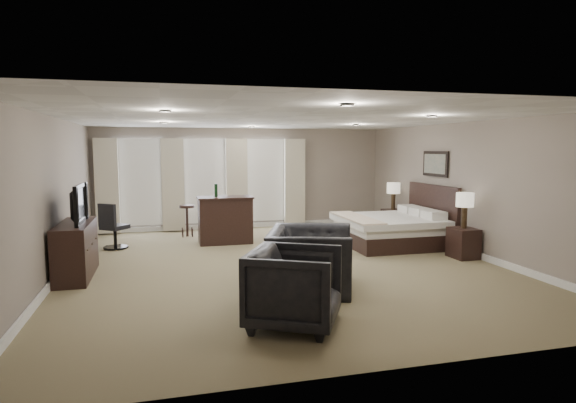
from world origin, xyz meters
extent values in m
cube|color=#776B4B|center=(0.00, 0.00, 0.00)|extent=(7.60, 8.60, 0.04)
cube|color=silver|center=(0.00, 0.00, 2.60)|extent=(7.60, 8.60, 0.04)
cube|color=gray|center=(0.00, 4.25, 1.30)|extent=(7.50, 0.04, 2.60)
cube|color=gray|center=(0.00, -4.25, 1.30)|extent=(7.50, 0.04, 2.60)
cube|color=gray|center=(-3.75, 0.00, 1.30)|extent=(0.04, 8.50, 2.60)
cube|color=gray|center=(3.75, 0.00, 1.30)|extent=(0.04, 8.50, 2.60)
cube|color=silver|center=(-2.60, 4.19, 1.25)|extent=(1.15, 0.04, 2.05)
cube|color=silver|center=(-1.00, 4.19, 1.25)|extent=(1.15, 0.04, 2.05)
cube|color=silver|center=(0.60, 4.19, 1.25)|extent=(1.15, 0.04, 2.05)
cube|color=#BAB29B|center=(-3.35, 4.07, 1.18)|extent=(0.55, 0.12, 2.30)
cube|color=#BAB29B|center=(-1.80, 4.07, 1.18)|extent=(0.55, 0.12, 2.30)
cube|color=#BAB29B|center=(-0.20, 4.07, 1.18)|extent=(0.55, 0.12, 2.30)
cube|color=#BAB29B|center=(1.35, 4.07, 1.18)|extent=(0.55, 0.12, 2.30)
cube|color=silver|center=(2.58, 1.11, 0.65)|extent=(2.04, 1.94, 1.30)
cube|color=black|center=(3.47, -0.34, 0.29)|extent=(0.43, 0.53, 0.58)
cube|color=black|center=(3.47, 2.56, 0.28)|extent=(0.43, 0.52, 0.57)
cube|color=beige|center=(3.47, -0.34, 0.91)|extent=(0.33, 0.33, 0.68)
cube|color=beige|center=(3.47, 2.56, 0.90)|extent=(0.33, 0.33, 0.67)
cube|color=slate|center=(3.70, 1.11, 1.75)|extent=(0.04, 0.96, 0.56)
cube|color=black|center=(-3.45, 0.08, 0.44)|extent=(0.49, 1.53, 0.89)
imported|color=black|center=(-3.45, 0.08, 0.96)|extent=(0.63, 1.09, 0.14)
imported|color=black|center=(0.04, -1.51, 0.60)|extent=(1.32, 1.60, 1.20)
imported|color=black|center=(-0.60, -2.94, 0.51)|extent=(1.30, 1.32, 1.03)
cube|color=black|center=(-0.74, 2.27, 0.52)|extent=(1.19, 0.62, 1.04)
cube|color=black|center=(-1.51, 3.30, 0.37)|extent=(0.36, 0.36, 0.75)
cube|color=black|center=(-0.73, 3.54, 0.37)|extent=(0.41, 0.41, 0.73)
cube|color=black|center=(-3.04, 2.26, 0.48)|extent=(0.69, 0.69, 0.97)
camera|label=1|loc=(-2.07, -8.21, 2.10)|focal=30.00mm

